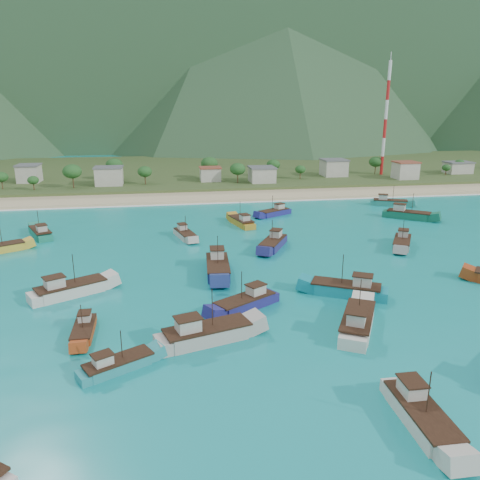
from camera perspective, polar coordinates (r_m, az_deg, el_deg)
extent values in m
plane|color=#0D9187|center=(78.72, 3.77, -5.65)|extent=(600.00, 600.00, 0.00)
cube|color=beige|center=(153.83, -2.93, 5.24)|extent=(400.00, 18.00, 1.20)
cube|color=#385123|center=(213.75, -4.84, 8.31)|extent=(400.00, 110.00, 2.40)
cube|color=white|center=(144.58, -2.49, 4.54)|extent=(400.00, 2.50, 0.08)
cube|color=slate|center=(614.13, -24.08, 24.40)|extent=(1400.00, 160.00, 260.00)
cube|color=#385942|center=(495.64, 7.36, 24.33)|extent=(1100.00, 160.00, 200.00)
cube|color=#284C2D|center=(374.55, -14.00, 22.81)|extent=(800.00, 160.00, 150.00)
cone|color=#284C2D|center=(383.03, 2.48, 24.60)|extent=(280.00, 280.00, 170.00)
cube|color=beige|center=(189.89, -24.31, 7.35)|extent=(7.44, 8.13, 6.03)
cube|color=beige|center=(173.19, -15.66, 7.46)|extent=(9.30, 7.22, 6.08)
cube|color=beige|center=(176.26, -3.64, 7.96)|extent=(7.41, 6.18, 4.79)
cube|color=beige|center=(173.98, 2.69, 7.92)|extent=(8.85, 8.93, 5.13)
cube|color=beige|center=(192.66, 11.35, 8.59)|extent=(9.13, 8.80, 6.15)
cube|color=beige|center=(192.27, 19.50, 7.96)|extent=(8.06, 7.17, 6.13)
cube|color=beige|center=(216.44, 25.02, 7.96)|extent=(10.01, 7.17, 4.29)
cylinder|color=red|center=(201.11, 16.89, 8.69)|extent=(1.20, 1.20, 7.31)
cylinder|color=white|center=(200.36, 17.07, 10.76)|extent=(1.20, 1.20, 7.31)
cylinder|color=red|center=(199.89, 17.24, 12.84)|extent=(1.20, 1.20, 7.31)
cylinder|color=white|center=(199.68, 17.42, 14.93)|extent=(1.20, 1.20, 7.31)
cylinder|color=red|center=(199.73, 17.61, 17.02)|extent=(1.20, 1.20, 7.31)
cylinder|color=white|center=(200.05, 17.79, 19.10)|extent=(1.20, 1.20, 7.31)
cube|color=#B58222|center=(117.74, 0.13, 2.12)|extent=(5.68, 11.08, 1.93)
cube|color=beige|center=(115.39, 0.57, 2.72)|extent=(2.49, 2.82, 1.57)
cylinder|color=#382114|center=(117.55, 0.02, 3.67)|extent=(0.12, 0.12, 4.35)
cube|color=#0F8392|center=(76.70, 12.75, -6.08)|extent=(12.33, 8.85, 2.20)
cube|color=beige|center=(75.82, 14.70, -4.87)|extent=(3.47, 3.25, 1.78)
cylinder|color=#382114|center=(75.50, 12.40, -3.52)|extent=(0.12, 0.12, 4.94)
cube|color=gold|center=(107.99, -27.24, -1.05)|extent=(10.72, 7.76, 1.91)
cylinder|color=#382114|center=(107.31, -27.14, 0.60)|extent=(0.12, 0.12, 4.30)
cube|color=beige|center=(79.47, -19.84, -5.87)|extent=(12.29, 8.98, 2.20)
cube|color=beige|center=(78.12, -21.69, -4.88)|extent=(3.47, 3.27, 1.78)
cylinder|color=#382114|center=(78.45, -19.62, -3.35)|extent=(0.12, 0.12, 4.94)
cube|color=#A29993|center=(105.45, 19.12, -0.48)|extent=(8.29, 10.89, 1.96)
cube|color=beige|center=(107.11, 19.28, 0.74)|extent=(2.96, 3.12, 1.59)
cylinder|color=#382114|center=(104.03, 19.27, 1.11)|extent=(0.12, 0.12, 4.41)
cube|color=navy|center=(84.12, -2.72, -3.60)|extent=(4.81, 13.19, 2.35)
cube|color=beige|center=(85.93, -2.81, -1.67)|extent=(2.59, 3.11, 1.91)
cylinder|color=#382114|center=(82.20, -2.73, -1.27)|extent=(0.12, 0.12, 5.29)
cube|color=teal|center=(57.17, -14.54, -14.70)|extent=(8.99, 6.47, 1.60)
cube|color=beige|center=(55.90, -16.38, -13.90)|extent=(2.53, 2.37, 1.30)
cylinder|color=#382114|center=(56.06, -14.25, -12.28)|extent=(0.12, 0.12, 3.60)
cube|color=#227E71|center=(147.63, 17.84, 4.25)|extent=(11.26, 7.39, 1.98)
cube|color=beige|center=(147.18, 17.04, 4.99)|extent=(3.08, 2.83, 1.61)
cylinder|color=#382114|center=(147.08, 18.19, 5.45)|extent=(0.12, 0.12, 4.46)
cube|color=#187D63|center=(116.91, -23.15, 0.69)|extent=(7.37, 11.14, 1.96)
cube|color=beige|center=(114.37, -23.03, 1.30)|extent=(2.81, 3.05, 1.59)
cylinder|color=#382114|center=(116.76, -23.38, 2.26)|extent=(0.12, 0.12, 4.41)
cube|color=navy|center=(99.06, 4.01, -0.62)|extent=(8.50, 11.49, 2.06)
cube|color=beige|center=(100.68, 4.40, 0.75)|extent=(3.07, 3.26, 1.67)
cylinder|color=#382114|center=(97.54, 3.94, 1.15)|extent=(0.12, 0.12, 4.63)
cube|color=beige|center=(66.16, 14.13, -9.88)|extent=(9.21, 12.59, 2.25)
cube|color=beige|center=(63.01, 14.01, -9.19)|extent=(3.35, 3.56, 1.83)
cylinder|color=#382114|center=(65.31, 14.42, -6.73)|extent=(0.12, 0.12, 5.06)
cube|color=navy|center=(128.19, 4.14, 3.23)|extent=(10.31, 7.73, 1.85)
cube|color=beige|center=(129.25, 4.82, 4.09)|extent=(2.94, 2.78, 1.50)
cylinder|color=#382114|center=(127.16, 3.98, 4.51)|extent=(0.12, 0.12, 4.17)
cube|color=#126147|center=(132.19, 19.86, 2.78)|extent=(11.93, 10.43, 2.24)
cube|color=beige|center=(132.14, 18.87, 3.77)|extent=(3.59, 3.50, 1.82)
cylinder|color=#382114|center=(131.35, 20.31, 4.28)|extent=(0.12, 0.12, 5.03)
cube|color=#B8B0A5|center=(107.00, -6.71, 0.50)|extent=(5.17, 9.99, 1.74)
cube|color=beige|center=(108.40, -7.05, 1.56)|extent=(2.25, 2.55, 1.42)
cylinder|color=#382114|center=(105.77, -6.67, 1.90)|extent=(0.12, 0.12, 3.92)
cube|color=navy|center=(70.20, 0.58, -7.90)|extent=(10.94, 8.36, 1.97)
cube|color=beige|center=(70.86, 1.95, -6.10)|extent=(3.14, 2.98, 1.60)
cylinder|color=#382114|center=(68.58, 0.20, -5.60)|extent=(0.12, 0.12, 4.44)
cube|color=#AA3E17|center=(66.11, -18.49, -10.63)|extent=(2.57, 8.36, 1.51)
cube|color=beige|center=(67.05, -18.40, -8.93)|extent=(1.55, 1.91, 1.23)
cylinder|color=#382114|center=(64.65, -18.74, -8.87)|extent=(0.12, 0.12, 3.41)
cube|color=beige|center=(50.49, 21.24, -19.66)|extent=(3.48, 11.04, 1.99)
cube|color=beige|center=(51.10, 20.20, -16.64)|extent=(2.06, 2.54, 1.62)
cylinder|color=#382114|center=(48.28, 22.01, -16.92)|extent=(0.12, 0.12, 4.49)
cube|color=#AEA79D|center=(61.31, -3.97, -11.57)|extent=(13.06, 7.04, 2.28)
cube|color=beige|center=(59.59, -6.34, -10.27)|extent=(3.37, 3.00, 1.85)
cylinder|color=#382114|center=(59.91, -3.40, -8.31)|extent=(0.12, 0.12, 5.13)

